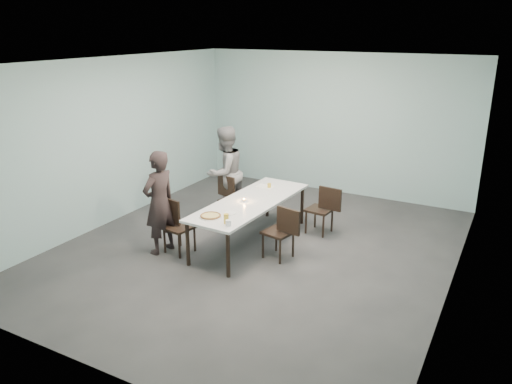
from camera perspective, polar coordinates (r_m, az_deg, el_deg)
The scene contains 16 objects.
ground at distance 8.30m, azimuth 0.11°, elevation -6.50°, with size 7.00×7.00×0.00m, color #333335.
room_shell at distance 7.67m, azimuth 0.12°, elevation 7.35°, with size 6.02×7.02×3.01m.
table at distance 8.28m, azimuth -0.65°, elevation -1.37°, with size 1.02×2.64×0.75m.
chair_near_left at distance 8.15m, azimuth -9.20°, elevation -3.40°, with size 0.64×0.48×0.87m.
chair_far_left at distance 9.27m, azimuth -2.95°, elevation -0.45°, with size 0.65×0.52×0.87m.
chair_near_right at distance 7.78m, azimuth 3.04°, elevation -4.27°, with size 0.64×0.50×0.87m.
chair_far_right at distance 8.79m, azimuth 7.76°, elevation -1.68°, with size 0.63×0.46×0.87m.
diner_near at distance 8.04m, azimuth -10.99°, elevation -1.20°, with size 0.62×0.40×1.69m, color black.
diner_far at distance 9.41m, azimuth -3.56°, elevation 2.23°, with size 0.85×0.66×1.75m, color slate.
pizza at distance 7.59m, azimuth -5.21°, elevation -2.73°, with size 0.34×0.34×0.04m.
side_plate at distance 7.72m, azimuth -2.96°, elevation -2.41°, with size 0.18×0.18×0.01m, color white.
beer_glass at distance 7.31m, azimuth -3.42°, elevation -3.07°, with size 0.08×0.08×0.15m, color gold.
water_tumbler at distance 7.23m, azimuth -3.18°, elevation -3.56°, with size 0.08×0.08×0.09m, color silver.
tealight at distance 8.22m, azimuth -1.37°, elevation -0.96°, with size 0.06×0.06×0.05m.
amber_tumbler at distance 8.92m, azimuth 1.52°, elevation 0.74°, with size 0.07×0.07×0.08m, color gold.
menu at distance 8.98m, azimuth 1.06°, elevation 0.64°, with size 0.30×0.22×0.01m, color silver.
Camera 1 is at (3.56, -6.63, 3.50)m, focal length 35.00 mm.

